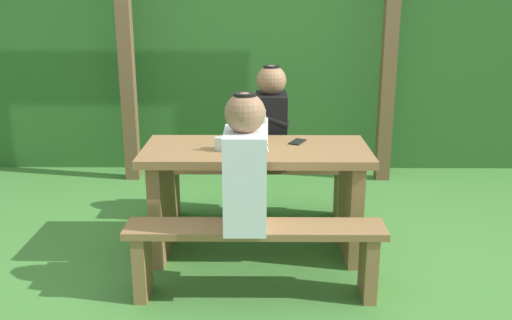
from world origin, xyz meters
TOP-DOWN VIEW (x-y plane):
  - ground_plane at (0.00, 0.00)m, footprint 12.00×12.00m
  - hedge_backdrop at (0.00, 2.36)m, footprint 6.40×1.03m
  - pergola_post_left at (-1.13, 1.53)m, footprint 0.12×0.12m
  - pergola_post_right at (1.13, 1.53)m, footprint 0.12×0.12m
  - picnic_table at (0.00, 0.00)m, footprint 1.40×0.64m
  - bench_near at (0.00, -0.57)m, footprint 1.40×0.24m
  - bench_far at (0.00, 0.57)m, footprint 1.40×0.24m
  - person_white_shirt at (-0.05, -0.57)m, footprint 0.25×0.35m
  - person_black_coat at (0.10, 0.57)m, footprint 0.25×0.35m
  - drinking_glass at (-0.21, -0.05)m, footprint 0.08×0.08m
  - bottle_left at (0.05, 0.09)m, footprint 0.06×0.06m
  - bottle_right at (-0.06, -0.12)m, footprint 0.06×0.06m
  - cell_phone at (0.26, 0.12)m, footprint 0.12×0.16m

SIDE VIEW (x-z plane):
  - ground_plane at x=0.00m, z-range 0.00..0.00m
  - bench_near at x=0.00m, z-range 0.09..0.51m
  - bench_far at x=0.00m, z-range 0.09..0.51m
  - picnic_table at x=0.00m, z-range 0.13..0.83m
  - cell_phone at x=0.26m, z-range 0.70..0.71m
  - drinking_glass at x=-0.21m, z-range 0.70..0.78m
  - person_white_shirt at x=-0.05m, z-range 0.39..1.11m
  - person_black_coat at x=0.10m, z-range 0.39..1.11m
  - bottle_left at x=0.05m, z-range 0.68..0.91m
  - bottle_right at x=-0.06m, z-range 0.68..0.94m
  - hedge_backdrop at x=0.00m, z-range 0.00..1.94m
  - pergola_post_left at x=-1.13m, z-range 0.00..2.11m
  - pergola_post_right at x=1.13m, z-range 0.00..2.11m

